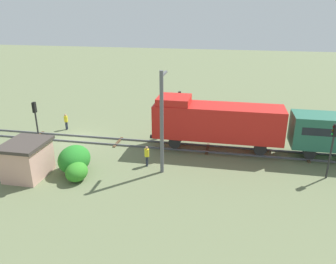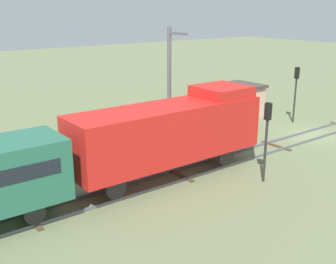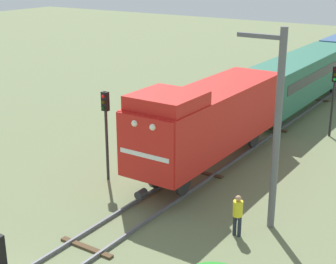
% 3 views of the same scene
% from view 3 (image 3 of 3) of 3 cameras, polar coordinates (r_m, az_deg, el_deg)
% --- Properties ---
extents(locomotive, '(2.90, 11.60, 4.60)m').
position_cam_3_polar(locomotive, '(25.34, 4.50, 1.63)').
color(locomotive, red).
rests_on(locomotive, railway_track).
extents(passenger_car_leading, '(2.84, 14.00, 3.66)m').
position_cam_3_polar(passenger_car_leading, '(37.28, 14.63, 6.22)').
color(passenger_car_leading, '#26604C').
rests_on(passenger_car_leading, railway_track).
extents(traffic_signal_mid, '(0.32, 0.34, 4.37)m').
position_cam_3_polar(traffic_signal_mid, '(24.19, -6.91, 1.36)').
color(traffic_signal_mid, '#262628').
rests_on(traffic_signal_mid, ground).
extents(traffic_signal_far, '(0.32, 0.34, 4.27)m').
position_cam_3_polar(traffic_signal_far, '(31.73, 17.94, 4.62)').
color(traffic_signal_far, '#262628').
rests_on(traffic_signal_far, ground).
extents(worker_by_signal, '(0.38, 0.38, 1.70)m').
position_cam_3_polar(worker_by_signal, '(20.00, 7.73, -8.82)').
color(worker_by_signal, '#262B38').
rests_on(worker_by_signal, ground).
extents(catenary_mast, '(1.94, 0.28, 7.90)m').
position_cam_3_polar(catenary_mast, '(19.70, 11.86, 0.61)').
color(catenary_mast, '#595960').
rests_on(catenary_mast, ground).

